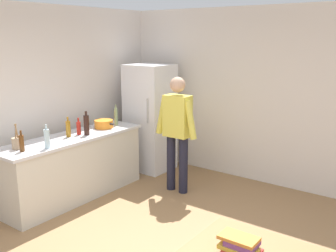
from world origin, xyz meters
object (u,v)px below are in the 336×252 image
at_px(bottle_sauce_red, 79,128).
at_px(book_stack, 241,246).
at_px(bottle_wine_dark, 86,125).
at_px(utensil_jar, 16,143).
at_px(bottle_vinegar_tall, 116,116).
at_px(person, 177,127).
at_px(cooking_pot, 104,124).
at_px(bottle_oil_amber, 68,129).
at_px(bottle_beer_brown, 22,143).
at_px(bottle_water_clear, 47,138).
at_px(refrigerator, 150,118).

xyz_separation_m(bottle_sauce_red, book_stack, (3.09, -1.20, -0.18)).
height_order(bottle_wine_dark, book_stack, bottle_wine_dark).
distance_m(utensil_jar, bottle_vinegar_tall, 1.68).
distance_m(person, bottle_vinegar_tall, 1.06).
xyz_separation_m(cooking_pot, bottle_oil_amber, (-0.01, -0.66, 0.06)).
distance_m(person, utensil_jar, 2.16).
xyz_separation_m(cooking_pot, utensil_jar, (-0.06, -1.42, 0.02)).
bearing_deg(bottle_sauce_red, book_stack, -21.32).
distance_m(bottle_beer_brown, bottle_oil_amber, 0.79).
bearing_deg(cooking_pot, person, 22.05).
distance_m(bottle_water_clear, bottle_wine_dark, 0.75).
height_order(refrigerator, book_stack, refrigerator).
bearing_deg(refrigerator, book_stack, -41.90).
height_order(bottle_oil_amber, bottle_wine_dark, bottle_wine_dark).
bearing_deg(book_stack, bottle_sauce_red, 158.68).
relative_size(bottle_water_clear, bottle_wine_dark, 0.88).
distance_m(bottle_beer_brown, bottle_sauce_red, 0.95).
height_order(person, bottle_beer_brown, person).
bearing_deg(bottle_beer_brown, cooking_pot, 93.49).
xyz_separation_m(refrigerator, cooking_pot, (-0.11, -0.98, 0.06)).
xyz_separation_m(bottle_beer_brown, bottle_wine_dark, (0.03, 1.00, 0.04)).
bearing_deg(bottle_wine_dark, bottle_oil_amber, -119.60).
relative_size(bottle_beer_brown, book_stack, 0.91).
distance_m(refrigerator, utensil_jar, 2.41).
bearing_deg(cooking_pot, refrigerator, 83.73).
relative_size(utensil_jar, bottle_water_clear, 1.07).
distance_m(cooking_pot, bottle_oil_amber, 0.67).
xyz_separation_m(bottle_beer_brown, bottle_water_clear, (0.14, 0.26, 0.02)).
height_order(cooking_pot, bottle_oil_amber, bottle_oil_amber).
height_order(bottle_vinegar_tall, bottle_wine_dark, bottle_wine_dark).
bearing_deg(utensil_jar, book_stack, -5.00).
xyz_separation_m(refrigerator, bottle_beer_brown, (-0.02, -2.43, 0.11)).
bearing_deg(bottle_vinegar_tall, refrigerator, 82.83).
bearing_deg(book_stack, bottle_water_clear, 169.81).
relative_size(bottle_vinegar_tall, bottle_oil_amber, 1.14).
bearing_deg(bottle_vinegar_tall, bottle_oil_amber, -91.52).
bearing_deg(refrigerator, bottle_sauce_red, -93.75).
xyz_separation_m(cooking_pot, bottle_water_clear, (0.23, -1.18, 0.07)).
bearing_deg(bottle_wine_dark, refrigerator, 90.35).
height_order(utensil_jar, book_stack, utensil_jar).
xyz_separation_m(utensil_jar, bottle_oil_amber, (0.05, 0.76, 0.04)).
bearing_deg(utensil_jar, bottle_oil_amber, 86.49).
xyz_separation_m(bottle_beer_brown, book_stack, (3.01, -0.26, -0.19)).
relative_size(bottle_sauce_red, book_stack, 0.84).
bearing_deg(utensil_jar, bottle_water_clear, 40.67).
bearing_deg(person, refrigerator, 149.77).
bearing_deg(utensil_jar, cooking_pot, 87.79).
distance_m(utensil_jar, bottle_wine_dark, 1.00).
xyz_separation_m(person, utensil_jar, (-1.11, -1.85, 0.00)).
bearing_deg(cooking_pot, bottle_water_clear, -79.23).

